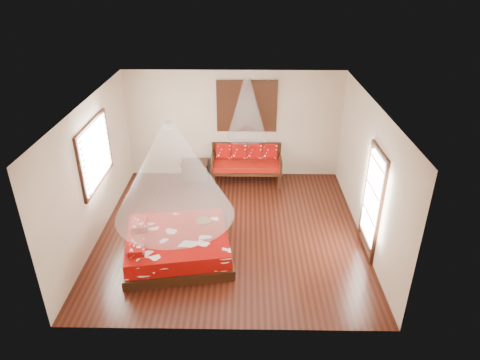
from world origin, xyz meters
name	(u,v)px	position (x,y,z in m)	size (l,w,h in m)	color
room	(230,172)	(0.00, 0.00, 1.40)	(5.54, 5.54, 2.84)	black
bed	(177,245)	(-1.00, -0.89, 0.25)	(2.27, 2.11, 0.63)	black
daybed	(246,162)	(0.33, 2.38, 0.52)	(1.80, 0.80, 0.95)	black
storage_chest	(195,170)	(-1.02, 2.45, 0.25)	(0.71, 0.52, 0.48)	black
shutter_panel	(247,106)	(0.33, 2.72, 1.90)	(1.52, 0.06, 1.32)	black
window_left	(96,154)	(-2.71, 0.20, 1.70)	(0.10, 1.74, 1.34)	black
glazed_door	(372,203)	(2.72, -0.60, 1.07)	(0.08, 1.02, 2.16)	black
wine_tray	(204,219)	(-0.52, -0.43, 0.56)	(0.29, 0.29, 0.23)	brown
mosquito_net_main	(172,171)	(-0.98, -0.89, 1.85)	(2.19, 2.19, 1.80)	white
mosquito_net_daybed	(247,108)	(0.33, 2.25, 2.00)	(0.98, 0.98, 1.50)	white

